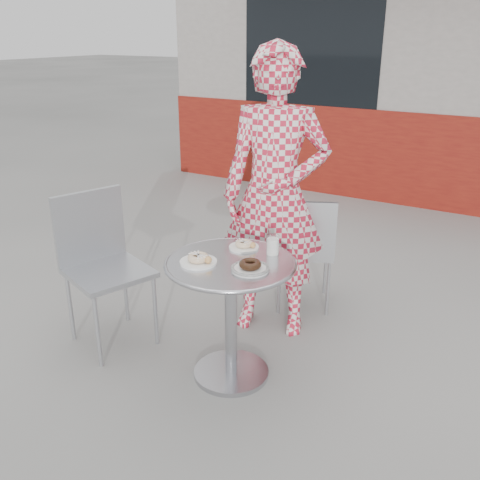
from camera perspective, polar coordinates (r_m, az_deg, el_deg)
The scene contains 10 objects.
ground at distance 3.07m, azimuth -0.28°, elevation -14.25°, with size 60.00×60.00×0.00m, color gray.
storefront at distance 7.81m, azimuth 22.06°, elevation 17.80°, with size 6.02×4.55×3.00m.
bistro_table at distance 2.81m, azimuth -1.00°, elevation -5.44°, with size 0.68×0.68×0.69m.
chair_far at distance 3.70m, azimuth 6.75°, elevation -3.35°, with size 0.51×0.51×0.80m.
chair_left at distance 3.33m, azimuth -13.64°, elevation -6.19°, with size 0.56×0.56×0.92m.
seated_person at distance 3.19m, azimuth 3.77°, elevation 4.75°, with size 0.64×0.42×1.75m, color #B61C33.
plate_far at distance 2.89m, azimuth 0.47°, elevation -0.57°, with size 0.16×0.16×0.04m.
plate_near at distance 2.71m, azimuth -4.41°, elevation -2.10°, with size 0.19×0.19×0.05m.
plate_checker at distance 2.63m, azimuth 1.09°, elevation -2.91°, with size 0.19×0.19×0.05m.
milk_cup at distance 2.81m, azimuth 3.52°, elevation -0.59°, with size 0.07×0.07×0.11m.
Camera 1 is at (1.27, -2.14, 1.79)m, focal length 40.00 mm.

